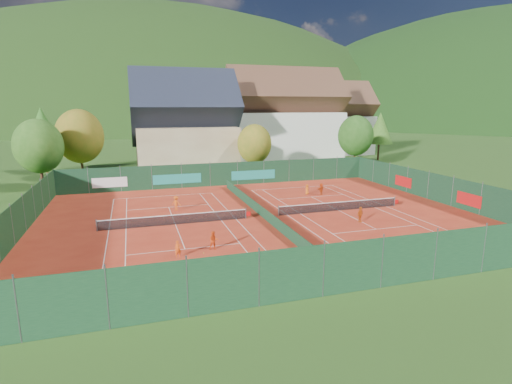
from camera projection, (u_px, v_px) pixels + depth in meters
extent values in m
plane|color=#264B17|center=(262.00, 217.00, 37.15)|extent=(600.00, 600.00, 0.00)
cube|color=#B22E1A|center=(262.00, 217.00, 37.15)|extent=(40.00, 32.00, 0.01)
cube|color=white|center=(164.00, 196.00, 45.91)|extent=(10.97, 0.06, 0.00)
cube|color=white|center=(197.00, 280.00, 23.73)|extent=(10.97, 0.06, 0.00)
cube|color=white|center=(109.00, 230.00, 33.22)|extent=(0.06, 23.77, 0.00)
cube|color=white|center=(236.00, 219.00, 36.41)|extent=(0.06, 23.77, 0.00)
cube|color=white|center=(126.00, 229.00, 33.62)|extent=(0.06, 23.77, 0.00)
cube|color=white|center=(222.00, 221.00, 36.01)|extent=(0.06, 23.77, 0.00)
cube|color=white|center=(169.00, 207.00, 40.79)|extent=(8.23, 0.06, 0.00)
cube|color=white|center=(185.00, 249.00, 28.84)|extent=(8.23, 0.06, 0.00)
cube|color=white|center=(175.00, 225.00, 34.82)|extent=(0.06, 12.80, 0.00)
cube|color=white|center=(293.00, 188.00, 50.57)|extent=(10.97, 0.06, 0.00)
cube|color=white|center=(421.00, 251.00, 28.38)|extent=(10.97, 0.06, 0.00)
cube|color=white|center=(288.00, 215.00, 37.88)|extent=(0.06, 23.77, 0.00)
cube|color=white|center=(387.00, 207.00, 41.07)|extent=(0.06, 23.77, 0.00)
cube|color=white|center=(301.00, 214.00, 38.28)|extent=(0.06, 23.77, 0.00)
cube|color=white|center=(375.00, 208.00, 40.67)|extent=(0.06, 23.77, 0.00)
cube|color=white|center=(311.00, 197.00, 45.45)|extent=(8.23, 0.06, 0.00)
cube|color=white|center=(377.00, 229.00, 33.50)|extent=(8.23, 0.06, 0.00)
cube|color=white|center=(339.00, 211.00, 39.48)|extent=(0.06, 12.80, 0.00)
cylinder|color=#59595B|center=(97.00, 225.00, 32.85)|extent=(0.10, 0.10, 1.02)
cylinder|color=#59595B|center=(246.00, 213.00, 36.58)|extent=(0.10, 0.10, 1.02)
cube|color=black|center=(175.00, 220.00, 34.72)|extent=(12.80, 0.02, 0.86)
cube|color=white|center=(175.00, 215.00, 34.63)|extent=(12.80, 0.04, 0.06)
cube|color=red|center=(248.00, 214.00, 36.66)|extent=(0.40, 0.04, 0.40)
cylinder|color=#59595B|center=(279.00, 211.00, 37.51)|extent=(0.10, 0.10, 1.02)
cylinder|color=#59595B|center=(395.00, 201.00, 41.23)|extent=(0.10, 0.10, 1.02)
cube|color=black|center=(339.00, 206.00, 39.38)|extent=(12.80, 0.02, 0.86)
cube|color=white|center=(339.00, 202.00, 39.29)|extent=(12.80, 0.04, 0.06)
cube|color=red|center=(397.00, 202.00, 41.32)|extent=(0.40, 0.04, 0.40)
cube|color=#143721|center=(262.00, 212.00, 37.04)|extent=(0.03, 28.80, 1.00)
cube|color=#12331E|center=(224.00, 174.00, 51.76)|extent=(40.00, 0.04, 3.00)
cube|color=teal|center=(177.00, 179.00, 50.02)|extent=(6.00, 0.03, 1.20)
cube|color=teal|center=(253.00, 175.00, 52.94)|extent=(6.00, 0.03, 1.20)
cube|color=silver|center=(110.00, 182.00, 47.70)|extent=(4.00, 0.03, 1.20)
cube|color=#153B21|center=(353.00, 267.00, 21.90)|extent=(40.00, 0.04, 3.00)
cube|color=#14391C|center=(18.00, 220.00, 31.01)|extent=(0.04, 32.00, 3.00)
cube|color=#12331E|center=(440.00, 189.00, 42.66)|extent=(0.04, 32.00, 3.00)
cube|color=#B21414|center=(469.00, 200.00, 38.97)|extent=(0.03, 3.00, 1.20)
cube|color=#B21414|center=(403.00, 182.00, 48.30)|extent=(0.03, 3.00, 1.20)
cube|color=beige|center=(186.00, 149.00, 63.53)|extent=(15.00, 12.00, 7.00)
cube|color=#1E2333|center=(184.00, 107.00, 62.16)|extent=(16.20, 12.00, 12.00)
cube|color=silver|center=(284.00, 137.00, 74.45)|extent=(20.00, 11.00, 9.00)
cube|color=brown|center=(284.00, 97.00, 72.93)|extent=(21.60, 11.00, 11.00)
cube|color=silver|center=(331.00, 135.00, 86.10)|extent=(16.00, 10.00, 8.00)
cube|color=brown|center=(332.00, 104.00, 84.73)|extent=(17.28, 10.00, 10.00)
cylinder|color=#4D2D1B|center=(42.00, 179.00, 49.11)|extent=(0.36, 0.36, 2.80)
ellipsoid|color=#2C5E1A|center=(39.00, 146.00, 48.27)|extent=(5.72, 5.72, 6.58)
cylinder|color=#412A17|center=(82.00, 169.00, 55.84)|extent=(0.36, 0.36, 3.15)
ellipsoid|color=olive|center=(79.00, 136.00, 54.89)|extent=(6.44, 6.44, 7.40)
cylinder|color=#4C2E1B|center=(46.00, 162.00, 61.52)|extent=(0.36, 0.36, 3.50)
cone|color=#255F1B|center=(42.00, 129.00, 60.47)|extent=(5.60, 5.60, 6.50)
cylinder|color=#4E331B|center=(254.00, 167.00, 59.17)|extent=(0.36, 0.36, 2.45)
ellipsoid|color=olive|center=(254.00, 144.00, 58.43)|extent=(5.01, 5.01, 5.76)
cylinder|color=#412817|center=(354.00, 160.00, 66.24)|extent=(0.36, 0.36, 2.80)
ellipsoid|color=#225217|center=(356.00, 136.00, 65.39)|extent=(5.72, 5.72, 6.58)
cylinder|color=#4A2A1A|center=(378.00, 152.00, 76.58)|extent=(0.36, 0.36, 3.15)
cone|color=#2F5F1B|center=(380.00, 128.00, 75.63)|extent=(5.04, 5.04, 5.85)
cylinder|color=#4A2E1A|center=(322.00, 148.00, 81.68)|extent=(0.36, 0.36, 3.50)
ellipsoid|color=olive|center=(323.00, 123.00, 80.62)|extent=(7.15, 7.15, 8.22)
ellipsoid|color=black|center=(160.00, 171.00, 328.94)|extent=(440.00, 440.00, 242.00)
ellipsoid|color=black|center=(492.00, 174.00, 292.45)|extent=(380.00, 380.00, 220.40)
cylinder|color=slate|center=(496.00, 242.00, 29.18)|extent=(0.02, 0.02, 0.80)
cylinder|color=slate|center=(499.00, 242.00, 29.27)|extent=(0.02, 0.02, 0.80)
cylinder|color=slate|center=(492.00, 241.00, 29.46)|extent=(0.02, 0.02, 0.80)
cylinder|color=slate|center=(495.00, 240.00, 29.55)|extent=(0.02, 0.02, 0.80)
cube|color=slate|center=(496.00, 239.00, 29.34)|extent=(0.34, 0.34, 0.30)
ellipsoid|color=#CCD833|center=(496.00, 239.00, 29.33)|extent=(0.28, 0.28, 0.16)
sphere|color=#CCD833|center=(204.00, 253.00, 28.00)|extent=(0.07, 0.07, 0.07)
sphere|color=#CCD833|center=(371.00, 245.00, 29.63)|extent=(0.07, 0.07, 0.07)
sphere|color=#CCD833|center=(244.00, 208.00, 40.56)|extent=(0.07, 0.07, 0.07)
sphere|color=#CCD833|center=(175.00, 197.00, 45.07)|extent=(0.07, 0.07, 0.07)
imported|color=#E15214|center=(178.00, 249.00, 27.18)|extent=(0.46, 0.33, 1.20)
imported|color=#DC4313|center=(214.00, 241.00, 28.58)|extent=(0.70, 0.56, 1.41)
imported|color=#DC5413|center=(176.00, 203.00, 39.47)|extent=(1.09, 0.99, 1.47)
imported|color=#D35712|center=(360.00, 214.00, 35.50)|extent=(0.89, 0.67, 1.40)
imported|color=orange|center=(307.00, 189.00, 46.70)|extent=(0.69, 0.58, 1.20)
imported|color=#D24412|center=(321.00, 189.00, 46.39)|extent=(1.32, 1.02, 1.39)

